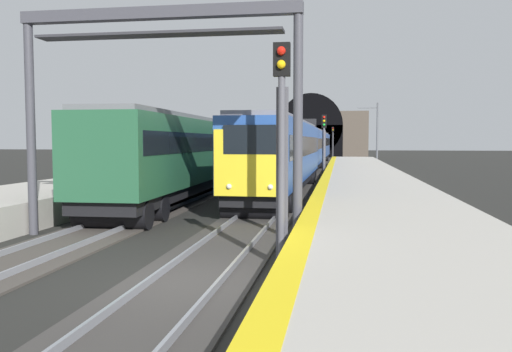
{
  "coord_description": "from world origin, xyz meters",
  "views": [
    {
      "loc": [
        -10.48,
        -3.11,
        2.98
      ],
      "look_at": [
        15.64,
        1.08,
        1.22
      ],
      "focal_mm": 37.09,
      "sensor_mm": 36.0,
      "label": 1
    }
  ],
  "objects_px": {
    "railway_signal_near": "(282,138)",
    "railway_signal_mid": "(324,140)",
    "train_adjacent_platform": "(229,149)",
    "catenary_mast_near": "(377,133)",
    "train_main_approaching": "(307,148)",
    "railway_signal_far": "(333,140)",
    "overhead_signal_gantry": "(158,64)"
  },
  "relations": [
    {
      "from": "railway_signal_near",
      "to": "railway_signal_mid",
      "type": "bearing_deg",
      "value": -180.0
    },
    {
      "from": "train_main_approaching",
      "to": "catenary_mast_near",
      "type": "height_order",
      "value": "catenary_mast_near"
    },
    {
      "from": "railway_signal_far",
      "to": "train_main_approaching",
      "type": "bearing_deg",
      "value": -2.51
    },
    {
      "from": "railway_signal_mid",
      "to": "railway_signal_far",
      "type": "bearing_deg",
      "value": -180.0
    },
    {
      "from": "train_main_approaching",
      "to": "catenary_mast_near",
      "type": "relative_size",
      "value": 8.16
    },
    {
      "from": "railway_signal_near",
      "to": "catenary_mast_near",
      "type": "distance_m",
      "value": 53.32
    },
    {
      "from": "railway_signal_mid",
      "to": "overhead_signal_gantry",
      "type": "bearing_deg",
      "value": -8.53
    },
    {
      "from": "railway_signal_far",
      "to": "catenary_mast_near",
      "type": "height_order",
      "value": "catenary_mast_near"
    },
    {
      "from": "train_adjacent_platform",
      "to": "railway_signal_mid",
      "type": "height_order",
      "value": "railway_signal_mid"
    },
    {
      "from": "train_main_approaching",
      "to": "railway_signal_far",
      "type": "height_order",
      "value": "railway_signal_far"
    },
    {
      "from": "train_adjacent_platform",
      "to": "catenary_mast_near",
      "type": "relative_size",
      "value": 5.53
    },
    {
      "from": "train_main_approaching",
      "to": "train_adjacent_platform",
      "type": "bearing_deg",
      "value": -19.38
    },
    {
      "from": "train_adjacent_platform",
      "to": "railway_signal_far",
      "type": "bearing_deg",
      "value": -8.12
    },
    {
      "from": "overhead_signal_gantry",
      "to": "catenary_mast_near",
      "type": "relative_size",
      "value": 1.15
    },
    {
      "from": "train_adjacent_platform",
      "to": "railway_signal_far",
      "type": "distance_m",
      "value": 53.76
    },
    {
      "from": "train_adjacent_platform",
      "to": "railway_signal_near",
      "type": "bearing_deg",
      "value": -166.42
    },
    {
      "from": "railway_signal_near",
      "to": "railway_signal_mid",
      "type": "height_order",
      "value": "railway_signal_near"
    },
    {
      "from": "railway_signal_mid",
      "to": "catenary_mast_near",
      "type": "relative_size",
      "value": 0.67
    },
    {
      "from": "train_main_approaching",
      "to": "railway_signal_mid",
      "type": "distance_m",
      "value": 6.78
    },
    {
      "from": "catenary_mast_near",
      "to": "overhead_signal_gantry",
      "type": "bearing_deg",
      "value": 168.93
    },
    {
      "from": "railway_signal_near",
      "to": "railway_signal_far",
      "type": "relative_size",
      "value": 0.98
    },
    {
      "from": "train_adjacent_platform",
      "to": "catenary_mast_near",
      "type": "distance_m",
      "value": 31.12
    },
    {
      "from": "train_main_approaching",
      "to": "catenary_mast_near",
      "type": "bearing_deg",
      "value": 155.44
    },
    {
      "from": "train_adjacent_platform",
      "to": "railway_signal_mid",
      "type": "xyz_separation_m",
      "value": [
        6.38,
        -6.44,
        0.68
      ]
    },
    {
      "from": "overhead_signal_gantry",
      "to": "train_main_approaching",
      "type": "bearing_deg",
      "value": -3.93
    },
    {
      "from": "overhead_signal_gantry",
      "to": "catenary_mast_near",
      "type": "distance_m",
      "value": 50.64
    },
    {
      "from": "train_adjacent_platform",
      "to": "catenary_mast_near",
      "type": "height_order",
      "value": "catenary_mast_near"
    },
    {
      "from": "railway_signal_mid",
      "to": "catenary_mast_near",
      "type": "distance_m",
      "value": 22.98
    },
    {
      "from": "railway_signal_mid",
      "to": "catenary_mast_near",
      "type": "bearing_deg",
      "value": 165.87
    },
    {
      "from": "railway_signal_mid",
      "to": "train_adjacent_platform",
      "type": "bearing_deg",
      "value": -45.27
    },
    {
      "from": "railway_signal_near",
      "to": "overhead_signal_gantry",
      "type": "distance_m",
      "value": 5.74
    },
    {
      "from": "train_main_approaching",
      "to": "train_adjacent_platform",
      "type": "height_order",
      "value": "train_adjacent_platform"
    }
  ]
}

